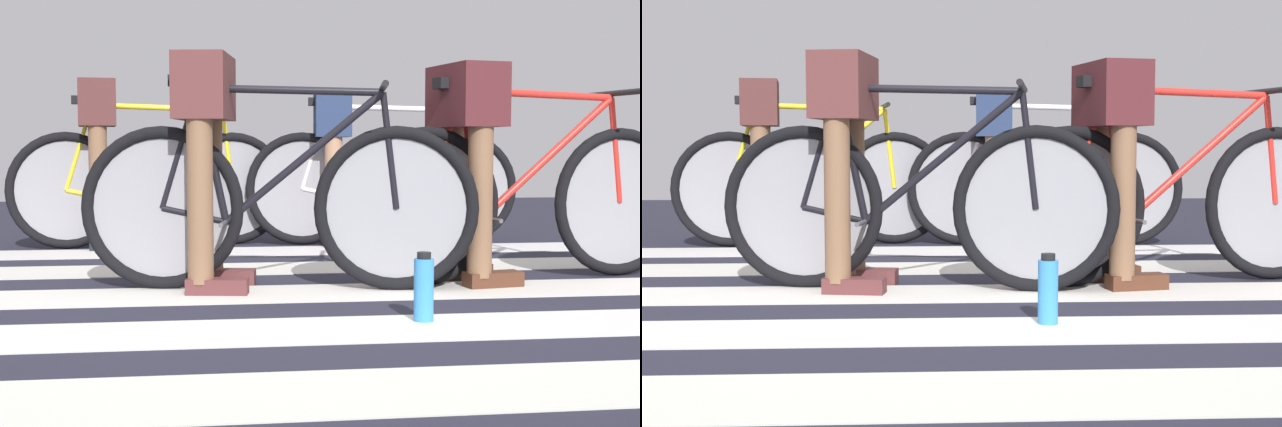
% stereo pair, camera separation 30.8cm
% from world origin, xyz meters
% --- Properties ---
extents(ground, '(18.00, 14.00, 0.02)m').
position_xyz_m(ground, '(0.00, 0.00, 0.01)').
color(ground, '#22222F').
extents(crosswalk_markings, '(5.38, 4.22, 0.00)m').
position_xyz_m(crosswalk_markings, '(-0.06, -0.02, 0.02)').
color(crosswalk_markings, beige).
rests_on(crosswalk_markings, ground).
extents(bicycle_1_of_4, '(1.72, 0.54, 0.93)m').
position_xyz_m(bicycle_1_of_4, '(-0.06, 0.47, 0.41)').
color(bicycle_1_of_4, black).
rests_on(bicycle_1_of_4, ground).
extents(cyclist_1_of_4, '(0.37, 0.44, 1.02)m').
position_xyz_m(cyclist_1_of_4, '(-0.37, 0.52, 0.68)').
color(cyclist_1_of_4, brown).
rests_on(cyclist_1_of_4, ground).
extents(bicycle_2_of_4, '(1.72, 0.55, 0.93)m').
position_xyz_m(bicycle_2_of_4, '(1.11, 0.59, 0.41)').
color(bicycle_2_of_4, black).
rests_on(bicycle_2_of_4, ground).
extents(cyclist_2_of_4, '(0.38, 0.45, 0.99)m').
position_xyz_m(cyclist_2_of_4, '(0.81, 0.54, 0.66)').
color(cyclist_2_of_4, brown).
rests_on(cyclist_2_of_4, ground).
extents(bicycle_3_of_4, '(1.74, 0.52, 0.93)m').
position_xyz_m(bicycle_3_of_4, '(0.74, 2.17, 0.41)').
color(bicycle_3_of_4, black).
rests_on(bicycle_3_of_4, ground).
extents(cyclist_3_of_4, '(0.34, 0.43, 0.97)m').
position_xyz_m(cyclist_3_of_4, '(0.43, 2.19, 0.65)').
color(cyclist_3_of_4, '#A87A5B').
rests_on(cyclist_3_of_4, ground).
extents(bicycle_4_of_4, '(1.73, 0.52, 0.93)m').
position_xyz_m(bicycle_4_of_4, '(-0.71, 2.23, 0.41)').
color(bicycle_4_of_4, black).
rests_on(bicycle_4_of_4, ground).
extents(cyclist_4_of_4, '(0.36, 0.43, 1.03)m').
position_xyz_m(cyclist_4_of_4, '(-1.02, 2.20, 0.69)').
color(cyclist_4_of_4, brown).
rests_on(cyclist_4_of_4, ground).
extents(water_bottle, '(0.07, 0.07, 0.25)m').
position_xyz_m(water_bottle, '(0.40, -0.30, 0.14)').
color(water_bottle, '#3487D1').
rests_on(water_bottle, ground).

